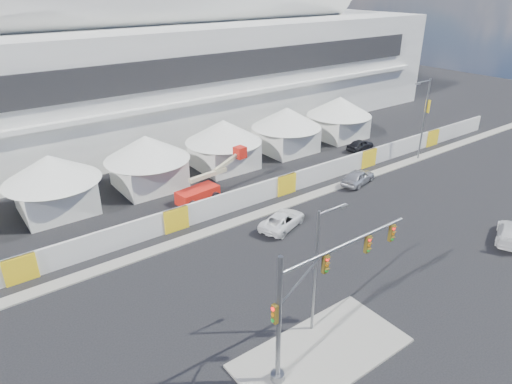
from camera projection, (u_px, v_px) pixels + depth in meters
ground at (354, 288)px, 31.15m from camera, size 160.00×160.00×0.00m
median_island at (322, 353)px, 25.70m from camera, size 10.00×5.00×0.15m
far_curb at (393, 167)px, 51.01m from camera, size 80.00×1.20×0.12m
stadium at (175, 58)px, 62.00m from camera, size 80.00×24.80×21.98m
tent_row at (187, 148)px, 47.52m from camera, size 53.40×8.40×5.40m
hoarding_fence at (286, 184)px, 44.50m from camera, size 70.00×0.25×2.00m
scaffold_tower at (383, 62)px, 79.60m from camera, size 4.40×4.40×12.00m
sedan_silver at (358, 177)px, 46.70m from camera, size 2.79×4.82×1.54m
pickup_curb at (282, 220)px, 38.56m from camera, size 3.75×5.34×1.35m
pickup_near at (510, 233)px, 36.60m from camera, size 3.78×5.20×1.40m
lot_car_b at (360, 145)px, 56.03m from camera, size 1.91×4.06×1.34m
traffic_mast at (308, 301)px, 23.17m from camera, size 9.28×0.74×7.62m
streetlight_median at (318, 263)px, 25.58m from camera, size 2.20×0.22×7.93m
streetlight_curb at (424, 114)px, 51.07m from camera, size 2.78×0.63×9.38m
boom_lift at (205, 188)px, 43.41m from camera, size 8.15×2.31×4.08m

